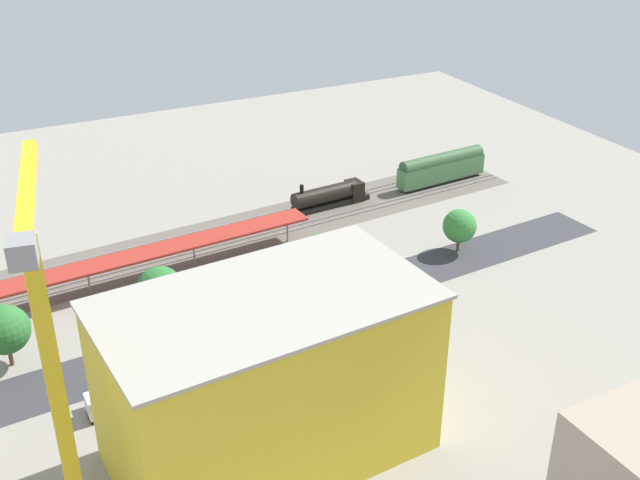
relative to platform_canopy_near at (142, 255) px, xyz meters
The scene contains 25 objects.
ground_plane 20.69m from the platform_canopy_near, 134.10° to the left, with size 188.07×188.07×0.00m, color gray.
rail_bed 16.71m from the platform_canopy_near, 150.71° to the right, with size 117.54×14.42×0.01m, color #665E54.
street_asphalt 23.43m from the platform_canopy_near, 127.71° to the left, with size 117.54×9.00×0.01m, color #38383D.
track_rails 16.67m from the platform_canopy_near, 150.71° to the right, with size 117.25×16.46×0.12m.
platform_canopy_near is the anchor object (origin of this frame).
locomotive 39.15m from the platform_canopy_near, 163.48° to the right, with size 15.29×4.07×5.38m.
passenger_coach 62.35m from the platform_canopy_near, 169.73° to the right, with size 19.27×4.19×6.04m.
parked_car_0 40.69m from the platform_canopy_near, 147.05° to the left, with size 4.30×2.00×1.58m.
parked_car_1 34.05m from the platform_canopy_near, 140.40° to the left, with size 4.20×2.12×1.54m.
parked_car_2 28.92m from the platform_canopy_near, 131.63° to the left, with size 4.44×1.84×1.77m.
parked_car_3 24.43m from the platform_canopy_near, 116.79° to the left, with size 4.55×2.07×1.75m.
parked_car_4 22.46m from the platform_canopy_near, 100.19° to the left, with size 4.43×2.29×1.72m.
parked_car_5 22.34m from the platform_canopy_near, 80.79° to the left, with size 4.64×2.22×1.72m.
construction_building 42.93m from the platform_canopy_near, 92.84° to the left, with size 32.24×17.73×18.96m, color yellow.
construction_roof_slab 45.14m from the platform_canopy_near, 92.84° to the left, with size 32.84×18.33×0.40m, color #ADA89E.
tower_crane 50.25m from the platform_canopy_near, 67.70° to the left, with size 5.61×23.50×34.15m.
box_truck_0 28.33m from the platform_canopy_near, 72.31° to the left, with size 9.42×2.60×3.42m.
box_truck_1 29.40m from the platform_canopy_near, 86.18° to the left, with size 8.80×3.74×3.36m.
box_truck_2 30.10m from the platform_canopy_near, 70.83° to the left, with size 8.84×2.75×3.45m.
street_tree_0 26.55m from the platform_canopy_near, 151.33° to the left, with size 5.83×5.83×7.96m.
street_tree_1 13.59m from the platform_canopy_near, 89.53° to the left, with size 4.45×4.45×7.55m.
street_tree_2 24.76m from the platform_canopy_near, 33.08° to the left, with size 6.25×6.25×8.40m.
street_tree_3 49.47m from the platform_canopy_near, 164.02° to the left, with size 5.40×5.40×7.18m.
street_tree_4 13.08m from the platform_canopy_near, 85.91° to the left, with size 6.30×6.30×8.60m.
traffic_light 31.65m from the platform_canopy_near, 133.61° to the left, with size 0.50×0.36×6.88m.
Camera 1 is at (36.32, 88.07, 58.76)m, focal length 43.74 mm.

